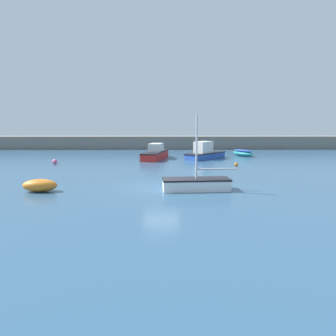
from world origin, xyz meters
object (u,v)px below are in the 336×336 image
(motorboat_grey_hull, at_px, (155,153))
(mooring_buoy_pink, at_px, (55,162))
(cabin_cruiser_white, at_px, (205,153))
(dinghy_near_pier, at_px, (40,185))
(rowboat_with_red_cover, at_px, (243,153))
(mooring_buoy_orange, at_px, (236,164))
(sailboat_twin_hulled, at_px, (196,184))

(motorboat_grey_hull, distance_m, mooring_buoy_pink, 11.49)
(cabin_cruiser_white, bearing_deg, dinghy_near_pier, -172.28)
(rowboat_with_red_cover, relative_size, mooring_buoy_orange, 9.69)
(cabin_cruiser_white, relative_size, mooring_buoy_pink, 10.74)
(mooring_buoy_orange, bearing_deg, motorboat_grey_hull, 143.66)
(sailboat_twin_hulled, distance_m, mooring_buoy_orange, 12.49)
(rowboat_with_red_cover, bearing_deg, sailboat_twin_hulled, -52.15)
(rowboat_with_red_cover, bearing_deg, cabin_cruiser_white, -92.01)
(motorboat_grey_hull, xyz_separation_m, mooring_buoy_orange, (8.43, -6.20, -0.48))
(sailboat_twin_hulled, relative_size, mooring_buoy_pink, 9.88)
(motorboat_grey_hull, xyz_separation_m, mooring_buoy_pink, (-10.63, -4.35, -0.41))
(rowboat_with_red_cover, relative_size, sailboat_twin_hulled, 0.70)
(rowboat_with_red_cover, xyz_separation_m, mooring_buoy_orange, (-2.88, -9.34, -0.23))
(sailboat_twin_hulled, height_order, dinghy_near_pier, sailboat_twin_hulled)
(cabin_cruiser_white, xyz_separation_m, sailboat_twin_hulled, (-2.72, -17.75, -0.29))
(cabin_cruiser_white, distance_m, rowboat_with_red_cover, 6.11)
(rowboat_with_red_cover, distance_m, mooring_buoy_pink, 23.19)
(rowboat_with_red_cover, relative_size, dinghy_near_pier, 1.55)
(mooring_buoy_orange, bearing_deg, rowboat_with_red_cover, 72.85)
(dinghy_near_pier, bearing_deg, sailboat_twin_hulled, -178.94)
(dinghy_near_pier, xyz_separation_m, mooring_buoy_orange, (15.54, 11.71, -0.24))
(dinghy_near_pier, bearing_deg, motorboat_grey_hull, -112.50)
(dinghy_near_pier, bearing_deg, mooring_buoy_orange, -143.87)
(sailboat_twin_hulled, bearing_deg, dinghy_near_pier, -2.03)
(rowboat_with_red_cover, distance_m, dinghy_near_pier, 27.97)
(motorboat_grey_hull, bearing_deg, mooring_buoy_pink, -53.81)
(motorboat_grey_hull, bearing_deg, dinghy_near_pier, -7.72)
(motorboat_grey_hull, relative_size, mooring_buoy_orange, 17.72)
(motorboat_grey_hull, bearing_deg, sailboat_twin_hulled, 24.41)
(rowboat_with_red_cover, xyz_separation_m, sailboat_twin_hulled, (-8.06, -20.70, 0.03))
(mooring_buoy_pink, relative_size, mooring_buoy_orange, 1.41)
(cabin_cruiser_white, distance_m, dinghy_near_pier, 22.33)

